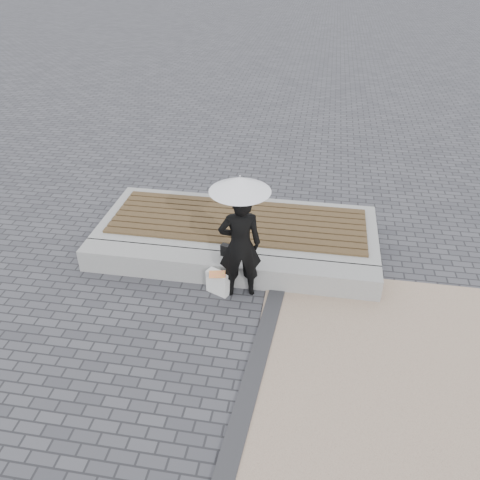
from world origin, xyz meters
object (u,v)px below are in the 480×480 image
at_px(seating_ledge, 226,269).
at_px(woman, 240,245).
at_px(canvas_tote, 218,282).
at_px(handbag, 229,251).
at_px(parasol, 240,184).

height_order(seating_ledge, woman, woman).
bearing_deg(woman, seating_ledge, -63.48).
height_order(woman, canvas_tote, woman).
height_order(seating_ledge, handbag, handbag).
bearing_deg(canvas_tote, woman, 33.79).
height_order(woman, parasol, parasol).
bearing_deg(seating_ledge, woman, -47.87).
bearing_deg(handbag, seating_ledge, -102.22).
distance_m(woman, parasol, 1.03).
relative_size(woman, canvas_tote, 4.63).
distance_m(woman, canvas_tote, 0.79).
height_order(parasol, handbag, parasol).
xyz_separation_m(seating_ledge, handbag, (0.05, 0.08, 0.30)).
bearing_deg(canvas_tote, handbag, 101.61).
bearing_deg(handbag, canvas_tote, -84.41).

